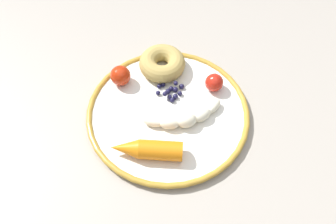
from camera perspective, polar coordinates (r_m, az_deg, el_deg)
The scene contains 9 objects.
ground_plane at distance 1.47m, azimuth 1.95°, elevation -16.42°, with size 6.00×6.00×0.00m, color brown.
dining_table at distance 0.85m, azimuth 3.22°, elevation -2.44°, with size 1.02×0.96×0.77m.
plate at distance 0.75m, azimuth -0.00°, elevation -0.12°, with size 0.34×0.34×0.02m.
banana at distance 0.73m, azimuth 2.79°, elevation -0.98°, with size 0.17×0.08×0.03m.
carrot_orange at distance 0.68m, azimuth -3.45°, elevation -5.93°, with size 0.14×0.05×0.04m.
donut at distance 0.81m, azimuth -0.92°, elevation 7.70°, with size 0.10×0.10×0.04m, color tan.
blueberry_pile at distance 0.77m, azimuth 0.49°, elevation 3.29°, with size 0.06×0.05×0.02m.
tomato_near at distance 0.78m, azimuth 7.29°, elevation 4.63°, with size 0.04×0.04×0.04m, color red.
tomato_mid at distance 0.79m, azimuth -7.51°, elevation 5.72°, with size 0.04×0.04×0.04m, color red.
Camera 1 is at (0.04, 0.45, 1.40)m, focal length 38.63 mm.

